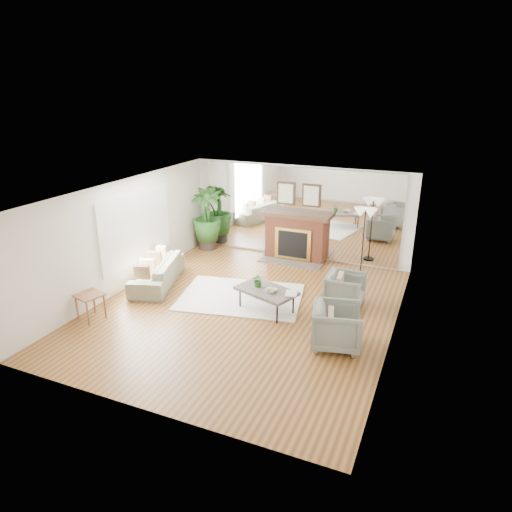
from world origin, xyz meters
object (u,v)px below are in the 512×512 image
at_px(sofa, 157,272).
at_px(floor_lamp, 365,218).
at_px(coffee_table, 266,291).
at_px(armchair_front, 337,326).
at_px(side_table, 90,298).
at_px(fireplace, 295,236).
at_px(potted_ficus, 207,217).
at_px(armchair_back, 345,290).

height_order(sofa, floor_lamp, floor_lamp).
bearing_deg(coffee_table, armchair_front, -24.81).
distance_m(coffee_table, side_table, 3.54).
relative_size(fireplace, coffee_table, 1.47).
height_order(side_table, potted_ficus, potted_ficus).
distance_m(sofa, armchair_front, 4.69).
height_order(fireplace, side_table, fireplace).
relative_size(coffee_table, sofa, 0.68).
distance_m(fireplace, sofa, 3.80).
bearing_deg(potted_ficus, floor_lamp, -2.66).
bearing_deg(fireplace, coffee_table, -81.97).
height_order(armchair_back, potted_ficus, potted_ficus).
relative_size(coffee_table, side_table, 2.36).
xyz_separation_m(coffee_table, armchair_front, (1.67, -0.77, -0.06)).
height_order(fireplace, armchair_front, fireplace).
relative_size(armchair_front, side_table, 1.47).
relative_size(side_table, potted_ficus, 0.33).
bearing_deg(sofa, fireplace, 121.94).
height_order(sofa, side_table, sofa).
bearing_deg(armchair_front, fireplace, 14.76).
bearing_deg(sofa, armchair_back, 80.39).
bearing_deg(armchair_back, armchair_front, -172.86).
bearing_deg(floor_lamp, sofa, -149.77).
bearing_deg(armchair_front, armchair_back, -5.55).
relative_size(armchair_front, potted_ficus, 0.49).
bearing_deg(armchair_back, side_table, 119.19).
bearing_deg(floor_lamp, armchair_back, -89.38).
relative_size(fireplace, armchair_front, 2.37).
relative_size(sofa, potted_ficus, 1.16).
distance_m(side_table, floor_lamp, 6.46).
relative_size(fireplace, side_table, 3.47).
distance_m(side_table, potted_ficus, 4.74).
bearing_deg(side_table, potted_ficus, 89.39).
bearing_deg(armchair_back, potted_ficus, 64.06).
bearing_deg(fireplace, side_table, -118.51).
bearing_deg(potted_ficus, side_table, -90.61).
distance_m(sofa, side_table, 2.02).
distance_m(fireplace, armchair_back, 2.96).
bearing_deg(floor_lamp, fireplace, 168.87).
relative_size(armchair_front, floor_lamp, 0.51).
xyz_separation_m(sofa, potted_ficus, (-0.15, 2.72, 0.64)).
bearing_deg(coffee_table, fireplace, 98.03).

